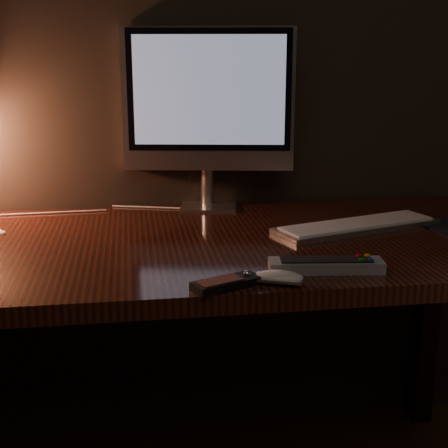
{
  "coord_description": "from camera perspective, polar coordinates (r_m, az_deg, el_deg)",
  "views": [
    {
      "loc": [
        -0.18,
        0.43,
        1.16
      ],
      "look_at": [
        0.02,
        1.73,
        0.82
      ],
      "focal_mm": 50.0,
      "sensor_mm": 36.0,
      "label": 1
    }
  ],
  "objects": [
    {
      "name": "media_remote",
      "position": [
        1.17,
        0.23,
        -5.4
      ],
      "size": [
        0.14,
        0.1,
        0.02
      ],
      "rotation": [
        0.0,
        0.0,
        0.42
      ],
      "color": "black",
      "rests_on": "desk"
    },
    {
      "name": "monitor",
      "position": [
        1.77,
        -1.44,
        10.97
      ],
      "size": [
        0.48,
        0.17,
        0.5
      ],
      "rotation": [
        0.0,
        0.0,
        -0.18
      ],
      "color": "silver",
      "rests_on": "desk"
    },
    {
      "name": "cable",
      "position": [
        1.79,
        -10.7,
        1.18
      ],
      "size": [
        0.55,
        0.09,
        0.0
      ],
      "primitive_type": "cylinder",
      "rotation": [
        0.0,
        1.57,
        -0.16
      ],
      "color": "white",
      "rests_on": "desk"
    },
    {
      "name": "mouse",
      "position": [
        1.2,
        5.04,
        -5.02
      ],
      "size": [
        0.1,
        0.08,
        0.02
      ],
      "primitive_type": "ellipsoid",
      "rotation": [
        0.0,
        0.0,
        -0.38
      ],
      "color": "white",
      "rests_on": "desk"
    },
    {
      "name": "keyboard",
      "position": [
        1.62,
        12.09,
        -0.12
      ],
      "size": [
        0.46,
        0.25,
        0.02
      ],
      "primitive_type": "cube",
      "rotation": [
        0.0,
        0.0,
        0.31
      ],
      "color": "silver",
      "rests_on": "desk"
    },
    {
      "name": "tv_remote",
      "position": [
        1.28,
        9.3,
        -3.71
      ],
      "size": [
        0.24,
        0.09,
        0.03
      ],
      "rotation": [
        0.0,
        0.0,
        -0.13
      ],
      "color": "gray",
      "rests_on": "desk"
    },
    {
      "name": "desk",
      "position": [
        1.6,
        -1.74,
        -5.13
      ],
      "size": [
        1.6,
        0.75,
        0.75
      ],
      "color": "#3B160D",
      "rests_on": "ground"
    }
  ]
}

